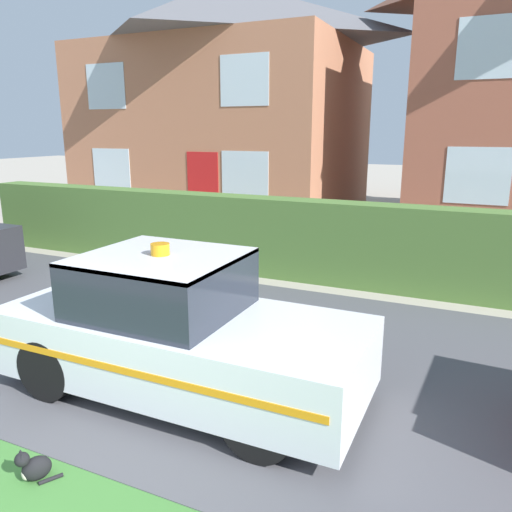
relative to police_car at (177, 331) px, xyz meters
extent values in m
cube|color=#4C4C51|center=(-0.04, 1.18, -0.67)|extent=(28.00, 5.19, 0.01)
cube|color=#4C7233|center=(0.05, 4.47, 0.06)|extent=(15.58, 0.58, 1.48)
cylinder|color=black|center=(1.23, -0.68, -0.34)|extent=(0.65, 0.20, 0.65)
cylinder|color=black|center=(1.23, 0.69, -0.34)|extent=(0.65, 0.20, 0.65)
cylinder|color=black|center=(-1.12, -0.69, -0.34)|extent=(0.65, 0.20, 0.65)
cylinder|color=black|center=(-1.13, 0.68, -0.34)|extent=(0.65, 0.20, 0.65)
cube|color=silver|center=(0.05, 0.00, -0.14)|extent=(3.81, 1.59, 0.69)
cube|color=#232833|center=(-0.17, 0.00, 0.50)|extent=(1.54, 1.42, 0.59)
cube|color=silver|center=(-0.17, 0.00, 0.78)|extent=(1.54, 1.42, 0.04)
cube|color=orange|center=(0.05, -0.79, -0.09)|extent=(3.61, 0.02, 0.07)
cube|color=orange|center=(0.05, 0.79, -0.09)|extent=(3.61, 0.02, 0.07)
cylinder|color=orange|center=(-0.17, 0.00, 0.85)|extent=(0.19, 0.19, 0.12)
ellipsoid|color=black|center=(-0.26, -1.64, -0.58)|extent=(0.25, 0.27, 0.20)
ellipsoid|color=beige|center=(-0.30, -1.72, -0.60)|extent=(0.11, 0.10, 0.11)
sphere|color=black|center=(-0.31, -1.73, -0.46)|extent=(0.11, 0.11, 0.11)
cone|color=black|center=(-0.34, -1.71, -0.41)|extent=(0.05, 0.05, 0.05)
cone|color=black|center=(-0.28, -1.74, -0.41)|extent=(0.05, 0.05, 0.05)
cylinder|color=black|center=(-0.15, -1.62, -0.66)|extent=(0.12, 0.18, 0.03)
cube|color=#A86B4C|center=(-5.55, 11.66, 1.99)|extent=(8.34, 6.74, 5.34)
pyramid|color=#56565B|center=(-5.55, 11.66, 5.68)|extent=(8.75, 7.07, 2.03)
cube|color=red|center=(-4.58, 8.28, 0.37)|extent=(1.00, 0.02, 2.10)
cube|color=silver|center=(-7.84, 8.28, 0.82)|extent=(1.40, 0.02, 1.30)
cube|color=silver|center=(-3.26, 8.28, 0.82)|extent=(1.40, 0.02, 1.30)
cube|color=silver|center=(-7.84, 8.28, 3.27)|extent=(1.40, 0.02, 1.30)
cube|color=silver|center=(-3.26, 8.28, 3.27)|extent=(1.40, 0.02, 1.30)
cube|color=silver|center=(2.54, 8.57, 1.00)|extent=(1.40, 0.02, 1.30)
cube|color=silver|center=(2.54, 8.57, 3.75)|extent=(1.40, 0.02, 1.30)
camera|label=1|loc=(2.74, -4.02, 2.01)|focal=35.00mm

